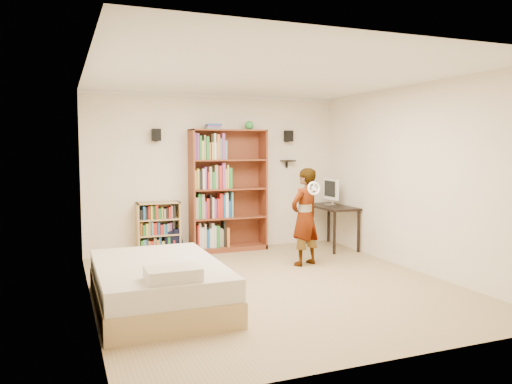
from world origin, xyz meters
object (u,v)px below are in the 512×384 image
daybed (158,279)px  tall_bookshelf (228,191)px  person (305,217)px  computer_desk (331,227)px  low_bookshelf (158,229)px

daybed → tall_bookshelf: bearing=57.0°
tall_bookshelf → person: 1.67m
daybed → computer_desk: bearing=32.0°
daybed → person: size_ratio=1.42×
low_bookshelf → daybed: bearing=-100.5°
person → computer_desk: bearing=-157.5°
tall_bookshelf → low_bookshelf: (-1.21, 0.06, -0.60)m
low_bookshelf → daybed: low_bookshelf is taller
computer_desk → daybed: (-3.50, -2.18, -0.07)m
tall_bookshelf → daybed: size_ratio=1.00×
low_bookshelf → daybed: 2.73m
tall_bookshelf → person: bearing=-63.2°
tall_bookshelf → person: (0.74, -1.46, -0.31)m
low_bookshelf → computer_desk: size_ratio=0.80×
person → daybed: bearing=3.9°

